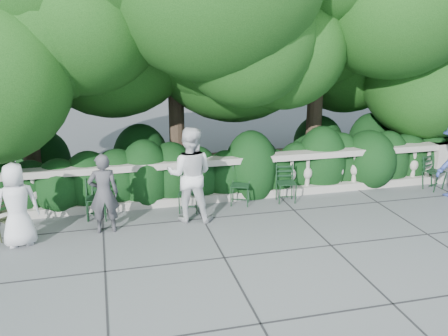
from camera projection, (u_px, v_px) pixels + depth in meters
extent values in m
plane|color=#55585D|center=(237.00, 232.00, 9.61)|extent=(90.00, 90.00, 0.00)
cube|color=#9E998E|center=(215.00, 197.00, 11.26)|extent=(12.00, 0.32, 0.18)
cube|color=#9E998E|center=(215.00, 161.00, 11.02)|extent=(12.00, 0.36, 0.14)
cube|color=#9E998E|center=(439.00, 162.00, 12.49)|extent=(0.44, 0.44, 1.00)
cylinder|color=#3F3023|center=(30.00, 135.00, 11.43)|extent=(0.40, 0.40, 2.80)
ellipsoid|color=#11360E|center=(15.00, 32.00, 10.37)|extent=(5.28, 5.28, 3.96)
cylinder|color=#3F3023|center=(176.00, 111.00, 12.72)|extent=(0.40, 0.40, 3.40)
cylinder|color=#3F3023|center=(314.00, 117.00, 12.95)|extent=(0.40, 0.40, 3.00)
ellipsoid|color=#11360E|center=(327.00, 20.00, 11.83)|extent=(5.52, 5.52, 4.14)
cylinder|color=#3F3023|center=(404.00, 116.00, 14.18)|extent=(0.40, 0.40, 2.60)
ellipsoid|color=#11360E|center=(421.00, 40.00, 13.21)|extent=(4.80, 4.80, 3.60)
imported|color=silver|center=(17.00, 205.00, 8.84)|extent=(0.84, 0.64, 1.55)
imported|color=#414146|center=(104.00, 194.00, 9.42)|extent=(0.57, 0.38, 1.55)
imported|color=silver|center=(190.00, 174.00, 9.95)|extent=(1.12, 0.99, 1.93)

